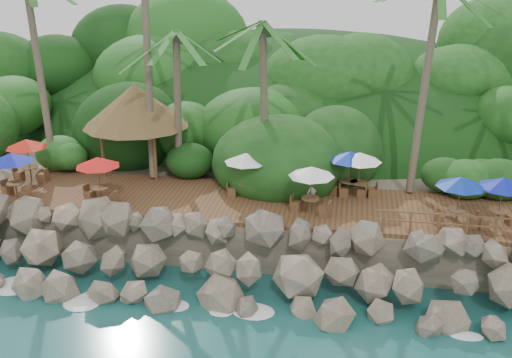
# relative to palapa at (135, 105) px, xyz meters

# --- Properties ---
(ground) EXTENTS (140.00, 140.00, 0.00)m
(ground) POSITION_rel_palapa_xyz_m (6.92, -9.40, -5.79)
(ground) COLOR #19514F
(ground) RESTS_ON ground
(land_base) EXTENTS (32.00, 25.20, 2.10)m
(land_base) POSITION_rel_palapa_xyz_m (6.92, 6.60, -4.74)
(land_base) COLOR gray
(land_base) RESTS_ON ground
(jungle_hill) EXTENTS (44.80, 28.00, 15.40)m
(jungle_hill) POSITION_rel_palapa_xyz_m (6.92, 14.10, -5.79)
(jungle_hill) COLOR #143811
(jungle_hill) RESTS_ON ground
(seawall) EXTENTS (29.00, 4.00, 2.30)m
(seawall) POSITION_rel_palapa_xyz_m (6.92, -7.40, -4.64)
(seawall) COLOR gray
(seawall) RESTS_ON ground
(terrace) EXTENTS (26.00, 5.00, 0.20)m
(terrace) POSITION_rel_palapa_xyz_m (6.92, -3.40, -3.59)
(terrace) COLOR brown
(terrace) RESTS_ON land_base
(jungle_foliage) EXTENTS (44.00, 16.00, 12.00)m
(jungle_foliage) POSITION_rel_palapa_xyz_m (6.92, 5.60, -5.79)
(jungle_foliage) COLOR #143811
(jungle_foliage) RESTS_ON ground
(foam_line) EXTENTS (25.20, 0.80, 0.06)m
(foam_line) POSITION_rel_palapa_xyz_m (6.92, -9.10, -5.76)
(foam_line) COLOR white
(foam_line) RESTS_ON ground
(palapa) EXTENTS (5.55, 5.55, 4.60)m
(palapa) POSITION_rel_palapa_xyz_m (0.00, 0.00, 0.00)
(palapa) COLOR brown
(palapa) RESTS_ON ground
(dining_clusters) EXTENTS (24.21, 4.91, 2.20)m
(dining_clusters) POSITION_rel_palapa_xyz_m (6.93, -3.63, -1.66)
(dining_clusters) COLOR brown
(dining_clusters) RESTS_ON terrace
(railing) EXTENTS (8.30, 0.10, 1.00)m
(railing) POSITION_rel_palapa_xyz_m (16.45, -5.75, -2.88)
(railing) COLOR brown
(railing) RESTS_ON terrace
(waiter) EXTENTS (0.60, 0.41, 1.57)m
(waiter) POSITION_rel_palapa_xyz_m (9.40, -3.05, -2.71)
(waiter) COLOR white
(waiter) RESTS_ON terrace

